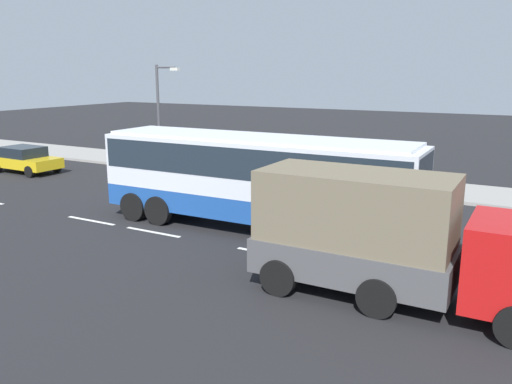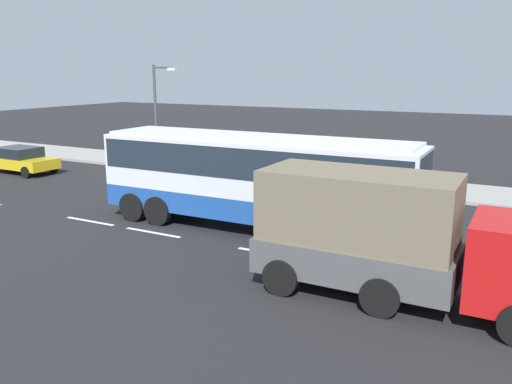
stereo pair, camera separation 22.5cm
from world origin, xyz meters
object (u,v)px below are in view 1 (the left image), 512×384
cargo_truck (390,236)px  coach_bus (255,172)px  pedestrian_near_curb (397,164)px  street_lamp (161,109)px  car_yellow_taxi (25,159)px  pedestrian_at_crossing (219,153)px

cargo_truck → coach_bus: bearing=147.9°
pedestrian_near_curb → street_lamp: 13.48m
car_yellow_taxi → street_lamp: (6.44, 4.32, 2.79)m
pedestrian_at_crossing → coach_bus: bearing=160.5°
pedestrian_near_curb → pedestrian_at_crossing: size_ratio=1.06×
cargo_truck → car_yellow_taxi: (-22.67, 6.97, -0.90)m
coach_bus → street_lamp: bearing=142.9°
coach_bus → pedestrian_near_curb: 9.94m
pedestrian_at_crossing → car_yellow_taxi: bearing=61.0°
cargo_truck → pedestrian_at_crossing: bearing=136.2°
cargo_truck → pedestrian_at_crossing: size_ratio=4.41×
coach_bus → cargo_truck: 6.90m
coach_bus → car_yellow_taxi: bearing=168.1°
car_yellow_taxi → street_lamp: bearing=35.2°
coach_bus → pedestrian_at_crossing: (-7.24, 8.83, -1.01)m
coach_bus → street_lamp: street_lamp is taller
pedestrian_near_curb → coach_bus: bearing=76.1°
car_yellow_taxi → cargo_truck: bearing=-15.8°
cargo_truck → street_lamp: 19.85m
pedestrian_at_crossing → street_lamp: street_lamp is taller
coach_bus → pedestrian_at_crossing: coach_bus is taller
pedestrian_near_curb → pedestrian_at_crossing: bearing=6.1°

